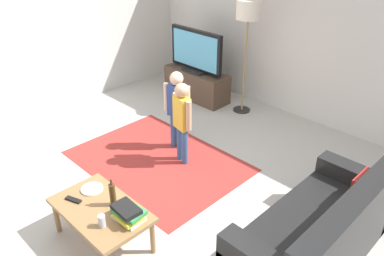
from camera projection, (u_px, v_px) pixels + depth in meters
name	position (u px, v px, depth m)	size (l,w,h in m)	color
ground	(156.00, 195.00, 4.48)	(7.80, 7.80, 0.00)	#B2ADA3
wall_back	(307.00, 31.00, 5.68)	(6.00, 0.12, 2.70)	silver
wall_left	(19.00, 31.00, 5.68)	(0.12, 6.00, 2.70)	silver
area_rug	(158.00, 161.00, 5.09)	(2.20, 1.60, 0.01)	#9E2D28
tv_stand	(197.00, 84.00, 6.76)	(1.20, 0.44, 0.50)	#4C3828
tv	(196.00, 51.00, 6.45)	(1.10, 0.28, 0.71)	black
couch	(322.00, 236.00, 3.50)	(0.80, 1.80, 0.86)	black
floor_lamp	(248.00, 16.00, 5.67)	(0.36, 0.36, 1.78)	#262626
child_near_tv	(177.00, 103.00, 5.10)	(0.34, 0.22, 1.10)	#33598C
child_center	(182.00, 116.00, 4.78)	(0.36, 0.18, 1.10)	#33598C
coffee_table	(101.00, 212.00, 3.66)	(1.00, 0.60, 0.42)	olive
book_stack	(128.00, 213.00, 3.47)	(0.30, 0.23, 0.14)	white
bottle	(113.00, 194.00, 3.62)	(0.06, 0.06, 0.30)	#4C3319
tv_remote	(73.00, 200.00, 3.73)	(0.17, 0.05, 0.02)	black
soda_can	(102.00, 221.00, 3.40)	(0.07, 0.07, 0.12)	silver
plate	(92.00, 189.00, 3.88)	(0.22, 0.22, 0.02)	white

